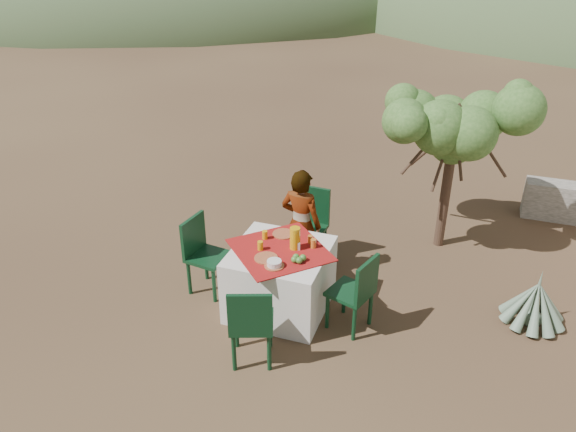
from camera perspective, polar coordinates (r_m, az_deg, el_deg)
The scene contains 20 objects.
ground at distance 6.36m, azimuth 1.75°, elevation -9.98°, with size 160.00×160.00×0.00m, color #3C261B.
table at distance 6.26m, azimuth -0.80°, elevation -6.41°, with size 1.30×1.30×0.76m.
chair_far at distance 7.03m, azimuth 2.12°, elevation -0.65°, with size 0.48×0.48×0.98m.
chair_near at distance 5.46m, azimuth -3.77°, elevation -10.76°, with size 0.54×0.54×0.91m.
chair_left at distance 6.57m, azimuth -8.68°, elevation -3.55°, with size 0.48×0.48×0.93m.
chair_right at distance 5.92m, azimuth 6.99°, elevation -7.52°, with size 0.52×0.52×0.89m.
person at distance 6.66m, azimuth 1.33°, elevation -0.85°, with size 0.51×0.34×1.40m, color #8C6651.
shrub_tree at distance 7.30m, azimuth 17.05°, elevation 8.08°, with size 1.69×1.66×1.99m.
agave at distance 6.67m, azimuth 23.77°, elevation -8.11°, with size 0.69×0.70×0.74m.
plate_far at distance 6.32m, azimuth -0.47°, elevation -1.83°, with size 0.25×0.25×0.01m, color brown.
plate_near at distance 5.89m, azimuth -2.24°, elevation -4.30°, with size 0.25×0.25×0.01m, color brown.
glass_far at distance 6.23m, azimuth -2.37°, elevation -1.93°, with size 0.06×0.06×0.10m, color #D2980D.
glass_near at distance 6.03m, azimuth -2.83°, elevation -3.02°, with size 0.06×0.06×0.10m, color #D2980D.
juice_pitcher at distance 6.01m, azimuth 0.72°, elevation -2.27°, with size 0.11×0.11×0.25m, color #D2980D.
bowl_plate at distance 5.77m, azimuth -1.40°, elevation -5.08°, with size 0.21×0.21×0.01m, color brown.
white_bowl at distance 5.75m, azimuth -1.41°, elevation -4.80°, with size 0.15×0.15×0.06m, color silver.
jar_left at distance 6.06m, azimuth 2.58°, elevation -2.80°, with size 0.06×0.06×0.10m, color #CA6F23.
jar_right at distance 6.15m, azimuth 2.28°, elevation -2.36°, with size 0.06×0.06×0.09m, color #CA6F23.
napkin_holder at distance 6.02m, azimuth 0.89°, elevation -3.07°, with size 0.07×0.04×0.09m, color silver.
fruit_cluster at distance 5.83m, azimuth 1.04°, elevation -4.35°, with size 0.14×0.13×0.07m.
Camera 1 is at (1.48, -4.79, 3.92)m, focal length 35.00 mm.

